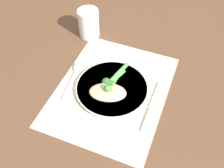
{
  "coord_description": "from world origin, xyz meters",
  "views": [
    {
      "loc": [
        0.51,
        0.2,
        0.68
      ],
      "look_at": [
        0.0,
        0.0,
        0.03
      ],
      "focal_mm": 42.0,
      "sensor_mm": 36.0,
      "label": 1
    }
  ],
  "objects_px": {
    "spoon": "(76,71)",
    "water_glass": "(89,23)",
    "chicken_fillet": "(107,92)",
    "broccoli_stalk_front": "(109,85)",
    "broccoli_stalk_right": "(109,90)",
    "broccoli_stalk_left": "(112,80)",
    "plate": "(112,88)",
    "knife": "(153,106)"
  },
  "relations": [
    {
      "from": "plate",
      "to": "broccoli_stalk_right",
      "type": "height_order",
      "value": "broccoli_stalk_right"
    },
    {
      "from": "broccoli_stalk_front",
      "to": "knife",
      "type": "relative_size",
      "value": 0.55
    },
    {
      "from": "chicken_fillet",
      "to": "broccoli_stalk_right",
      "type": "bearing_deg",
      "value": 175.05
    },
    {
      "from": "chicken_fillet",
      "to": "water_glass",
      "type": "distance_m",
      "value": 0.33
    },
    {
      "from": "chicken_fillet",
      "to": "broccoli_stalk_front",
      "type": "xyz_separation_m",
      "value": [
        -0.03,
        -0.01,
        -0.0
      ]
    },
    {
      "from": "chicken_fillet",
      "to": "broccoli_stalk_front",
      "type": "distance_m",
      "value": 0.03
    },
    {
      "from": "broccoli_stalk_right",
      "to": "broccoli_stalk_front",
      "type": "height_order",
      "value": "same"
    },
    {
      "from": "broccoli_stalk_left",
      "to": "water_glass",
      "type": "distance_m",
      "value": 0.29
    },
    {
      "from": "plate",
      "to": "broccoli_stalk_left",
      "type": "height_order",
      "value": "broccoli_stalk_left"
    },
    {
      "from": "broccoli_stalk_right",
      "to": "broccoli_stalk_front",
      "type": "distance_m",
      "value": 0.02
    },
    {
      "from": "broccoli_stalk_left",
      "to": "knife",
      "type": "distance_m",
      "value": 0.16
    },
    {
      "from": "broccoli_stalk_front",
      "to": "chicken_fillet",
      "type": "bearing_deg",
      "value": 121.42
    },
    {
      "from": "knife",
      "to": "spoon",
      "type": "height_order",
      "value": "spoon"
    },
    {
      "from": "broccoli_stalk_front",
      "to": "water_glass",
      "type": "relative_size",
      "value": 0.99
    },
    {
      "from": "broccoli_stalk_left",
      "to": "broccoli_stalk_front",
      "type": "bearing_deg",
      "value": 100.67
    },
    {
      "from": "plate",
      "to": "knife",
      "type": "height_order",
      "value": "plate"
    },
    {
      "from": "broccoli_stalk_right",
      "to": "knife",
      "type": "height_order",
      "value": "broccoli_stalk_right"
    },
    {
      "from": "knife",
      "to": "broccoli_stalk_front",
      "type": "bearing_deg",
      "value": 176.11
    },
    {
      "from": "broccoli_stalk_left",
      "to": "spoon",
      "type": "bearing_deg",
      "value": 9.66
    },
    {
      "from": "broccoli_stalk_left",
      "to": "water_glass",
      "type": "bearing_deg",
      "value": -35.64
    },
    {
      "from": "broccoli_stalk_left",
      "to": "knife",
      "type": "relative_size",
      "value": 0.65
    },
    {
      "from": "broccoli_stalk_front",
      "to": "water_glass",
      "type": "height_order",
      "value": "water_glass"
    },
    {
      "from": "chicken_fillet",
      "to": "broccoli_stalk_left",
      "type": "height_order",
      "value": "broccoli_stalk_left"
    },
    {
      "from": "chicken_fillet",
      "to": "broccoli_stalk_left",
      "type": "bearing_deg",
      "value": -174.26
    },
    {
      "from": "broccoli_stalk_front",
      "to": "broccoli_stalk_left",
      "type": "height_order",
      "value": "same"
    },
    {
      "from": "chicken_fillet",
      "to": "broccoli_stalk_front",
      "type": "bearing_deg",
      "value": -168.04
    },
    {
      "from": "spoon",
      "to": "water_glass",
      "type": "bearing_deg",
      "value": 95.33
    },
    {
      "from": "knife",
      "to": "spoon",
      "type": "xyz_separation_m",
      "value": [
        -0.05,
        -0.29,
        0.0
      ]
    },
    {
      "from": "plate",
      "to": "broccoli_stalk_right",
      "type": "xyz_separation_m",
      "value": [
        0.02,
        -0.0,
        0.02
      ]
    },
    {
      "from": "plate",
      "to": "broccoli_stalk_right",
      "type": "relative_size",
      "value": 2.38
    },
    {
      "from": "broccoli_stalk_right",
      "to": "broccoli_stalk_left",
      "type": "relative_size",
      "value": 0.77
    },
    {
      "from": "broccoli_stalk_right",
      "to": "broccoli_stalk_front",
      "type": "bearing_deg",
      "value": -63.78
    },
    {
      "from": "plate",
      "to": "spoon",
      "type": "xyz_separation_m",
      "value": [
        -0.03,
        -0.15,
        -0.0
      ]
    },
    {
      "from": "broccoli_stalk_front",
      "to": "spoon",
      "type": "height_order",
      "value": "broccoli_stalk_front"
    },
    {
      "from": "spoon",
      "to": "water_glass",
      "type": "xyz_separation_m",
      "value": [
        -0.21,
        -0.05,
        0.05
      ]
    },
    {
      "from": "water_glass",
      "to": "broccoli_stalk_left",
      "type": "bearing_deg",
      "value": 40.01
    },
    {
      "from": "plate",
      "to": "water_glass",
      "type": "distance_m",
      "value": 0.31
    },
    {
      "from": "broccoli_stalk_left",
      "to": "spoon",
      "type": "xyz_separation_m",
      "value": [
        -0.01,
        -0.14,
        -0.02
      ]
    },
    {
      "from": "plate",
      "to": "broccoli_stalk_front",
      "type": "height_order",
      "value": "broccoli_stalk_front"
    },
    {
      "from": "broccoli_stalk_right",
      "to": "knife",
      "type": "xyz_separation_m",
      "value": [
        -0.01,
        0.15,
        -0.02
      ]
    },
    {
      "from": "chicken_fillet",
      "to": "knife",
      "type": "xyz_separation_m",
      "value": [
        -0.02,
        0.15,
        -0.03
      ]
    },
    {
      "from": "plate",
      "to": "knife",
      "type": "distance_m",
      "value": 0.15
    }
  ]
}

